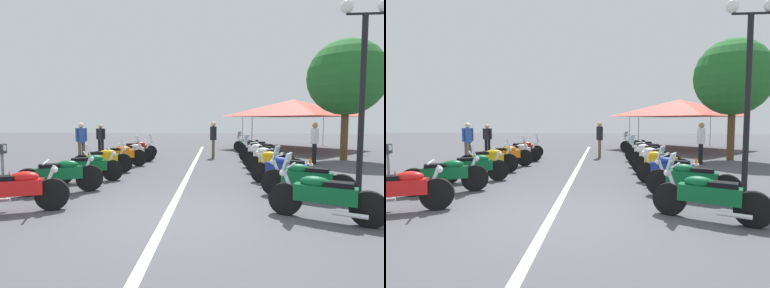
{
  "view_description": "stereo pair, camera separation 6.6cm",
  "coord_description": "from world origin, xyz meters",
  "views": [
    {
      "loc": [
        -5.54,
        -0.91,
        1.8
      ],
      "look_at": [
        6.17,
        0.0,
        0.92
      ],
      "focal_mm": 28.53,
      "sensor_mm": 36.0,
      "label": 1
    },
    {
      "loc": [
        -5.54,
        -0.97,
        1.8
      ],
      "look_at": [
        6.17,
        0.0,
        0.92
      ],
      "focal_mm": 28.53,
      "sensor_mm": 36.0,
      "label": 2
    }
  ],
  "objects": [
    {
      "name": "motorcycle_right_row_0",
      "position": [
        0.06,
        -2.85,
        0.46
      ],
      "size": [
        1.05,
        1.88,
        1.2
      ],
      "rotation": [
        0.0,
        0.0,
        1.12
      ],
      "color": "black",
      "rests_on": "ground_plane"
    },
    {
      "name": "motorcycle_left_row_4",
      "position": [
        6.09,
        2.84,
        0.48
      ],
      "size": [
        1.08,
        2.05,
        1.22
      ],
      "rotation": [
        0.0,
        0.0,
        -1.14
      ],
      "color": "black",
      "rests_on": "ground_plane"
    },
    {
      "name": "motorcycle_left_row_6",
      "position": [
        9.05,
        2.94,
        0.46
      ],
      "size": [
        0.9,
        1.97,
        1.19
      ],
      "rotation": [
        0.0,
        0.0,
        -1.24
      ],
      "color": "black",
      "rests_on": "ground_plane"
    },
    {
      "name": "ground_plane",
      "position": [
        0.0,
        0.0,
        0.0
      ],
      "size": [
        80.0,
        80.0,
        0.0
      ],
      "primitive_type": "plane",
      "color": "#4C4C51"
    },
    {
      "name": "event_tent",
      "position": [
        14.7,
        -5.89,
        2.65
      ],
      "size": [
        6.55,
        6.55,
        3.2
      ],
      "color": "#E54C3F",
      "rests_on": "ground_plane"
    },
    {
      "name": "bystander_3",
      "position": [
        9.83,
        5.03,
        0.96
      ],
      "size": [
        0.32,
        0.52,
        1.65
      ],
      "rotation": [
        0.0,
        0.0,
        6.07
      ],
      "color": "black",
      "rests_on": "ground_plane"
    },
    {
      "name": "motorcycle_right_row_5",
      "position": [
        7.68,
        -2.82,
        0.47
      ],
      "size": [
        1.24,
        1.8,
        1.21
      ],
      "rotation": [
        0.0,
        0.0,
        0.99
      ],
      "color": "black",
      "rests_on": "ground_plane"
    },
    {
      "name": "motorcycle_left_row_0",
      "position": [
        0.06,
        2.99,
        0.46
      ],
      "size": [
        0.92,
        1.92,
        1.01
      ],
      "rotation": [
        0.0,
        0.0,
        -1.21
      ],
      "color": "black",
      "rests_on": "ground_plane"
    },
    {
      "name": "traffic_cone_1",
      "position": [
        1.44,
        4.1,
        0.29
      ],
      "size": [
        0.36,
        0.36,
        0.61
      ],
      "color": "orange",
      "rests_on": "ground_plane"
    },
    {
      "name": "traffic_cone_0",
      "position": [
        4.96,
        -4.1,
        0.29
      ],
      "size": [
        0.36,
        0.36,
        0.61
      ],
      "color": "orange",
      "rests_on": "ground_plane"
    },
    {
      "name": "motorcycle_right_row_2",
      "position": [
        3.08,
        -2.86,
        0.45
      ],
      "size": [
        1.2,
        1.87,
        0.98
      ],
      "rotation": [
        0.0,
        0.0,
        1.04
      ],
      "color": "black",
      "rests_on": "ground_plane"
    },
    {
      "name": "motorcycle_right_row_6",
      "position": [
        9.16,
        -2.97,
        0.45
      ],
      "size": [
        1.25,
        1.73,
        0.99
      ],
      "rotation": [
        0.0,
        0.0,
        0.97
      ],
      "color": "black",
      "rests_on": "ground_plane"
    },
    {
      "name": "bystander_1",
      "position": [
        7.29,
        4.92,
        1.02
      ],
      "size": [
        0.44,
        0.35,
        1.74
      ],
      "rotation": [
        0.0,
        0.0,
        0.94
      ],
      "color": "brown",
      "rests_on": "ground_plane"
    },
    {
      "name": "motorcycle_right_row_3",
      "position": [
        4.65,
        -2.85,
        0.45
      ],
      "size": [
        1.04,
        1.83,
        0.99
      ],
      "rotation": [
        0.0,
        0.0,
        1.11
      ],
      "color": "black",
      "rests_on": "ground_plane"
    },
    {
      "name": "motorcycle_left_row_3",
      "position": [
        4.62,
        2.94,
        0.47
      ],
      "size": [
        0.84,
        1.97,
        1.22
      ],
      "rotation": [
        0.0,
        0.0,
        -1.27
      ],
      "color": "black",
      "rests_on": "ground_plane"
    },
    {
      "name": "street_lamp_twin_globe",
      "position": [
        2.42,
        -4.54,
        3.26
      ],
      "size": [
        0.32,
        1.22,
        4.76
      ],
      "color": "black",
      "rests_on": "ground_plane"
    },
    {
      "name": "motorcycle_right_row_4",
      "position": [
        5.99,
        -2.86,
        0.46
      ],
      "size": [
        1.12,
        1.86,
        1.0
      ],
      "rotation": [
        0.0,
        0.0,
        1.07
      ],
      "color": "black",
      "rests_on": "ground_plane"
    },
    {
      "name": "bystander_2",
      "position": [
        7.55,
        -5.04,
        1.03
      ],
      "size": [
        0.48,
        0.32,
        1.74
      ],
      "rotation": [
        0.0,
        0.0,
        4.21
      ],
      "color": "black",
      "rests_on": "ground_plane"
    },
    {
      "name": "parking_meter",
      "position": [
        0.94,
        3.89,
        0.9
      ],
      "size": [
        0.19,
        0.14,
        1.29
      ],
      "rotation": [
        0.0,
        0.0,
        -1.51
      ],
      "color": "slate",
      "rests_on": "ground_plane"
    },
    {
      "name": "lane_centre_stripe",
      "position": [
        5.35,
        0.0,
        0.0
      ],
      "size": [
        20.92,
        0.16,
        0.01
      ],
      "primitive_type": "cube",
      "color": "beige",
      "rests_on": "ground_plane"
    },
    {
      "name": "motorcycle_left_row_2",
      "position": [
        3.09,
        2.81,
        0.45
      ],
      "size": [
        1.07,
        1.88,
        1.0
      ],
      "rotation": [
        0.0,
        0.0,
        -1.11
      ],
      "color": "black",
      "rests_on": "ground_plane"
    },
    {
      "name": "motorcycle_right_row_8",
      "position": [
        12.08,
        -2.84,
        0.47
      ],
      "size": [
        1.31,
        1.8,
        1.21
      ],
      "rotation": [
        0.0,
        0.0,
        0.97
      ],
      "color": "black",
      "rests_on": "ground_plane"
    },
    {
      "name": "motorcycle_left_row_5",
      "position": [
        7.55,
        2.75,
        0.45
      ],
      "size": [
        0.84,
        1.99,
        0.98
      ],
      "rotation": [
        0.0,
        0.0,
        -1.28
      ],
      "color": "black",
      "rests_on": "ground_plane"
    },
    {
      "name": "motorcycle_left_row_1",
      "position": [
        1.68,
        2.92,
        0.48
      ],
      "size": [
        1.1,
        1.9,
        1.23
      ],
      "rotation": [
        0.0,
        0.0,
        -1.09
      ],
      "color": "black",
      "rests_on": "ground_plane"
    },
    {
      "name": "motorcycle_right_row_7",
      "position": [
        10.68,
        -3.01,
        0.45
      ],
      "size": [
        1.08,
        1.98,
        0.99
      ],
      "rotation": [
        0.0,
        0.0,
        1.13
      ],
      "color": "black",
      "rests_on": "ground_plane"
    },
    {
      "name": "roadside_tree_0",
      "position": [
        9.08,
        -6.86,
        3.79
      ],
      "size": [
        3.45,
        3.45,
        5.53
      ],
      "color": "brown",
      "rests_on": "ground_plane"
    },
    {
      "name": "motorcycle_right_row_1",
      "position": [
        1.56,
        -2.97,
        0.47
      ],
      "size": [
        1.06,
        1.97,
        1.21
      ],
      "rotation": [
        0.0,
        0.0,
        1.13
      ],
      "color": "black",
      "rests_on": "ground_plane"
    },
    {
      "name": "bystander_0",
      "position": [
        9.43,
        -0.79,
        1.05
      ],
      "size": [
        0.53,
        0.32,
        1.78
      ],
      "rotation": [
        0.0,
        0.0,
        4.73
      ],
      "color": "brown",
      "rests_on": "ground_plane"
    }
  ]
}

